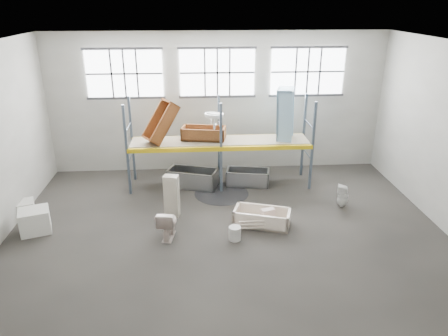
{
  "coord_description": "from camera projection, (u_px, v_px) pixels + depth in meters",
  "views": [
    {
      "loc": [
        -0.78,
        -9.82,
        6.01
      ],
      "look_at": [
        0.0,
        1.5,
        1.4
      ],
      "focal_mm": 33.61,
      "sensor_mm": 36.0,
      "label": 1
    }
  ],
  "objects": [
    {
      "name": "cistern_tall",
      "position": [
        172.0,
        196.0,
        12.23
      ],
      "size": [
        0.47,
        0.36,
        1.29
      ],
      "primitive_type": "cube",
      "rotation": [
        0.0,
        0.0,
        -0.23
      ],
      "color": "beige",
      "rests_on": "floor"
    },
    {
      "name": "sink_in_tub",
      "position": [
        240.0,
        222.0,
        11.81
      ],
      "size": [
        0.49,
        0.49,
        0.14
      ],
      "primitive_type": "imported",
      "rotation": [
        0.0,
        0.0,
        -0.18
      ],
      "color": "beige",
      "rests_on": "bathtub_beige"
    },
    {
      "name": "rack_beam_front",
      "position": [
        221.0,
        149.0,
        13.51
      ],
      "size": [
        6.0,
        0.1,
        0.14
      ],
      "primitive_type": "cube",
      "color": "yellow",
      "rests_on": "floor"
    },
    {
      "name": "steel_tub_left",
      "position": [
        193.0,
        178.0,
        14.33
      ],
      "size": [
        1.81,
        1.24,
        0.61
      ],
      "primitive_type": null,
      "rotation": [
        0.0,
        0.0,
        -0.31
      ],
      "color": "#ACB0B4",
      "rests_on": "floor"
    },
    {
      "name": "rack_beam_back",
      "position": [
        219.0,
        137.0,
        14.62
      ],
      "size": [
        6.0,
        0.1,
        0.14
      ],
      "primitive_type": "cube",
      "color": "yellow",
      "rests_on": "floor"
    },
    {
      "name": "toilet_white",
      "position": [
        343.0,
        196.0,
        12.88
      ],
      "size": [
        0.41,
        0.41,
        0.72
      ],
      "primitive_type": "imported",
      "rotation": [
        0.0,
        0.0,
        -1.86
      ],
      "color": "white",
      "rests_on": "floor"
    },
    {
      "name": "blue_tub_upright",
      "position": [
        285.0,
        115.0,
        13.92
      ],
      "size": [
        0.78,
        0.96,
        1.8
      ],
      "primitive_type": null,
      "rotation": [
        0.0,
        1.54,
        -0.29
      ],
      "color": "#90BDDB",
      "rests_on": "shelf_deck"
    },
    {
      "name": "toilet_beige",
      "position": [
        168.0,
        223.0,
        11.22
      ],
      "size": [
        0.6,
        0.88,
        0.83
      ],
      "primitive_type": "imported",
      "rotation": [
        0.0,
        0.0,
        2.97
      ],
      "color": "beige",
      "rests_on": "floor"
    },
    {
      "name": "floor",
      "position": [
        228.0,
        238.0,
        11.41
      ],
      "size": [
        12.0,
        10.0,
        0.1
      ],
      "primitive_type": "cube",
      "color": "#433F3A",
      "rests_on": "ground"
    },
    {
      "name": "sink_on_shelf",
      "position": [
        214.0,
        128.0,
        13.57
      ],
      "size": [
        0.73,
        0.64,
        0.54
      ],
      "primitive_type": "imported",
      "rotation": [
        0.0,
        0.0,
        -0.31
      ],
      "color": "white",
      "rests_on": "rust_tub_flat"
    },
    {
      "name": "wall_front",
      "position": [
        256.0,
        272.0,
        5.78
      ],
      "size": [
        12.0,
        0.1,
        5.0
      ],
      "primitive_type": "cube",
      "color": "#A3A297",
      "rests_on": "ground"
    },
    {
      "name": "bathtub_beige",
      "position": [
        262.0,
        217.0,
        11.91
      ],
      "size": [
        1.72,
        1.18,
        0.46
      ],
      "primitive_type": null,
      "rotation": [
        0.0,
        0.0,
        -0.31
      ],
      "color": "#FAE6D0",
      "rests_on": "floor"
    },
    {
      "name": "cistern_spare",
      "position": [
        268.0,
        215.0,
        11.93
      ],
      "size": [
        0.43,
        0.3,
        0.37
      ],
      "primitive_type": "cube",
      "rotation": [
        0.0,
        0.0,
        0.33
      ],
      "color": "beige",
      "rests_on": "bathtub_beige"
    },
    {
      "name": "carton_near",
      "position": [
        35.0,
        221.0,
        11.5
      ],
      "size": [
        0.95,
        0.88,
        0.67
      ],
      "primitive_type": "cube",
      "rotation": [
        0.0,
        0.0,
        0.33
      ],
      "color": "silver",
      "rests_on": "floor"
    },
    {
      "name": "window_right",
      "position": [
        308.0,
        72.0,
        14.8
      ],
      "size": [
        2.6,
        0.04,
        1.6
      ],
      "primitive_type": "cube",
      "color": "white",
      "rests_on": "wall_back"
    },
    {
      "name": "steel_tub_right",
      "position": [
        248.0,
        177.0,
        14.48
      ],
      "size": [
        1.56,
        0.94,
        0.53
      ],
      "primitive_type": null,
      "rotation": [
        0.0,
        0.0,
        -0.19
      ],
      "color": "#B3B5BB",
      "rests_on": "floor"
    },
    {
      "name": "rack_upright_ma",
      "position": [
        221.0,
        149.0,
        13.51
      ],
      "size": [
        0.08,
        0.08,
        3.0
      ],
      "primitive_type": "cube",
      "color": "slate",
      "rests_on": "floor"
    },
    {
      "name": "rust_tub_tilted",
      "position": [
        161.0,
        122.0,
        13.54
      ],
      "size": [
        1.34,
        1.16,
        1.41
      ],
      "primitive_type": null,
      "rotation": [
        0.0,
        -0.96,
        0.52
      ],
      "color": "#9A4D21",
      "rests_on": "shelf_deck"
    },
    {
      "name": "rack_upright_mb",
      "position": [
        219.0,
        137.0,
        14.62
      ],
      "size": [
        0.08,
        0.08,
        3.0
      ],
      "primitive_type": "cube",
      "color": "slate",
      "rests_on": "floor"
    },
    {
      "name": "window_left",
      "position": [
        124.0,
        74.0,
        14.4
      ],
      "size": [
        2.6,
        0.04,
        1.6
      ],
      "primitive_type": "cube",
      "color": "white",
      "rests_on": "wall_back"
    },
    {
      "name": "ceiling",
      "position": [
        229.0,
        44.0,
        9.49
      ],
      "size": [
        12.0,
        10.0,
        0.1
      ],
      "primitive_type": "cube",
      "color": "silver",
      "rests_on": "ground"
    },
    {
      "name": "rack_upright_ra",
      "position": [
        312.0,
        147.0,
        13.7
      ],
      "size": [
        0.08,
        0.08,
        3.0
      ],
      "primitive_type": "cube",
      "color": "slate",
      "rests_on": "floor"
    },
    {
      "name": "wet_patch",
      "position": [
        222.0,
        193.0,
        13.89
      ],
      "size": [
        1.8,
        1.8,
        0.0
      ],
      "primitive_type": "cylinder",
      "color": "black",
      "rests_on": "floor"
    },
    {
      "name": "rack_upright_lb",
      "position": [
        132.0,
        139.0,
        14.43
      ],
      "size": [
        0.08,
        0.08,
        3.0
      ],
      "primitive_type": "cube",
      "color": "slate",
      "rests_on": "floor"
    },
    {
      "name": "bucket",
      "position": [
        235.0,
        233.0,
        11.17
      ],
      "size": [
        0.42,
        0.42,
        0.38
      ],
      "primitive_type": "cylinder",
      "rotation": [
        0.0,
        0.0,
        -0.38
      ],
      "color": "silver",
      "rests_on": "floor"
    },
    {
      "name": "rust_tub_flat",
      "position": [
        204.0,
        133.0,
        14.02
      ],
      "size": [
        1.54,
        0.93,
        0.41
      ],
      "primitive_type": null,
      "rotation": [
        0.0,
        0.0,
        -0.18
      ],
      "color": "brown",
      "rests_on": "shelf_deck"
    },
    {
      "name": "wall_back",
      "position": [
        217.0,
        103.0,
        15.12
      ],
      "size": [
        12.0,
        0.1,
        5.0
      ],
      "primitive_type": "cube",
      "color": "#9F9D94",
      "rests_on": "ground"
    },
    {
      "name": "shelf_deck",
      "position": [
        220.0,
        141.0,
        14.03
      ],
      "size": [
        5.9,
        1.1,
        0.03
      ],
      "primitive_type": "cube",
      "color": "gray",
      "rests_on": "floor"
    },
    {
      "name": "carton_far",
      "position": [
        24.0,
        209.0,
        12.38
      ],
      "size": [
        0.73,
        0.73,
        0.47
      ],
      "primitive_type": "cube",
      "rotation": [
        0.0,
        0.0,
        0.35
      ],
      "color": "silver",
      "rests_on": "floor"
    },
    {
      "name": "rack_upright_la",
      "position": [
        127.0,
        151.0,
        13.32
      ],
      "size": [
        0.08,
        0.08,
        3.0
      ],
      "primitive_type": "cube",
      "color": "slate",
      "rests_on": "floor"
    },
    {
      "name": "window_mid",
      "position": [
        217.0,
        73.0,
        14.6
      ],
      "size": [
        2.6,
        0.04,
        1.6
      ],
      "primitive_type": "cube",
      "color": "white",
      "rests_on": "wall_back"
    },
    {
      "name": "rack_upright_rb",
      "position": [
        304.0,
        136.0,
        14.81
      ],
      "size": [
        0.08,
        0.08,
        3.0
      ],
      "primitive_type": "cube",
      "color": "slate",
      "rests_on": "floor"
    }
  ]
}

